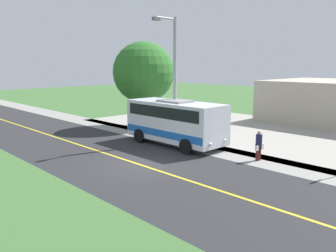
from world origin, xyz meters
name	(u,v)px	position (x,y,z in m)	size (l,w,h in m)	color
ground_plane	(140,165)	(0.00, 0.00, 0.00)	(120.00, 120.00, 0.00)	#3D6633
road_surface	(140,165)	(0.00, 0.00, 0.00)	(8.00, 100.00, 0.01)	#28282B
sidewalk	(205,148)	(-5.20, 0.00, 0.00)	(2.40, 100.00, 0.01)	gray
parking_lot_surface	(304,138)	(-12.40, 3.00, 0.00)	(14.00, 36.00, 0.01)	#9E9991
road_centre_line	(140,165)	(0.00, 0.00, 0.01)	(0.16, 100.00, 0.00)	gold
shuttle_bus_front	(175,120)	(-4.53, -1.95, 1.59)	(2.72, 6.93, 2.89)	silver
pedestrian_with_bags	(259,145)	(-5.12, 3.79, 0.88)	(0.72, 0.34, 1.65)	#4C1919
street_light_pole	(174,75)	(-4.88, -2.46, 4.42)	(1.97, 0.24, 8.03)	#9E9EA3
tree_curbside	(143,72)	(-7.40, -8.47, 4.46)	(4.99, 4.99, 6.96)	brown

